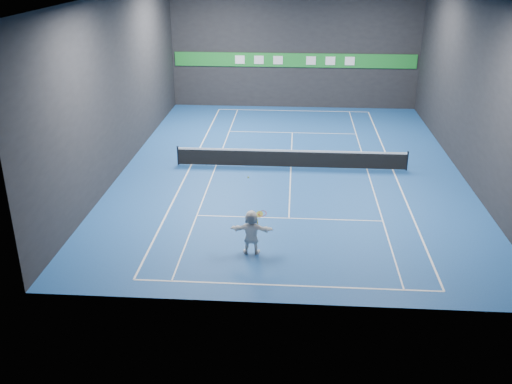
# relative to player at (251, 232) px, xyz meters

# --- Properties ---
(ground) EXTENTS (26.00, 26.00, 0.00)m
(ground) POSITION_rel_player_xyz_m (1.41, 9.61, -0.90)
(ground) COLOR #1A488F
(ground) RESTS_ON ground
(wall_back) EXTENTS (18.00, 0.10, 9.00)m
(wall_back) POSITION_rel_player_xyz_m (1.41, 22.61, 3.60)
(wall_back) COLOR black
(wall_back) RESTS_ON ground
(wall_front) EXTENTS (18.00, 0.10, 9.00)m
(wall_front) POSITION_rel_player_xyz_m (1.41, -3.39, 3.60)
(wall_front) COLOR black
(wall_front) RESTS_ON ground
(wall_left) EXTENTS (0.10, 26.00, 9.00)m
(wall_left) POSITION_rel_player_xyz_m (-7.59, 9.61, 3.60)
(wall_left) COLOR black
(wall_left) RESTS_ON ground
(wall_right) EXTENTS (0.10, 26.00, 9.00)m
(wall_right) POSITION_rel_player_xyz_m (10.41, 9.61, 3.60)
(wall_right) COLOR black
(wall_right) RESTS_ON ground
(baseline_near) EXTENTS (10.98, 0.08, 0.01)m
(baseline_near) POSITION_rel_player_xyz_m (1.41, -2.28, -0.90)
(baseline_near) COLOR white
(baseline_near) RESTS_ON ground
(baseline_far) EXTENTS (10.98, 0.08, 0.01)m
(baseline_far) POSITION_rel_player_xyz_m (1.41, 21.50, -0.90)
(baseline_far) COLOR white
(baseline_far) RESTS_ON ground
(sideline_doubles_left) EXTENTS (0.08, 23.78, 0.01)m
(sideline_doubles_left) POSITION_rel_player_xyz_m (-4.08, 9.61, -0.90)
(sideline_doubles_left) COLOR white
(sideline_doubles_left) RESTS_ON ground
(sideline_doubles_right) EXTENTS (0.08, 23.78, 0.01)m
(sideline_doubles_right) POSITION_rel_player_xyz_m (6.90, 9.61, -0.90)
(sideline_doubles_right) COLOR white
(sideline_doubles_right) RESTS_ON ground
(sideline_singles_left) EXTENTS (0.06, 23.78, 0.01)m
(sideline_singles_left) POSITION_rel_player_xyz_m (-2.70, 9.61, -0.90)
(sideline_singles_left) COLOR white
(sideline_singles_left) RESTS_ON ground
(sideline_singles_right) EXTENTS (0.06, 23.78, 0.01)m
(sideline_singles_right) POSITION_rel_player_xyz_m (5.52, 9.61, -0.90)
(sideline_singles_right) COLOR white
(sideline_singles_right) RESTS_ON ground
(service_line_near) EXTENTS (8.23, 0.06, 0.01)m
(service_line_near) POSITION_rel_player_xyz_m (1.41, 3.21, -0.90)
(service_line_near) COLOR white
(service_line_near) RESTS_ON ground
(service_line_far) EXTENTS (8.23, 0.06, 0.01)m
(service_line_far) POSITION_rel_player_xyz_m (1.41, 16.01, -0.90)
(service_line_far) COLOR white
(service_line_far) RESTS_ON ground
(center_service_line) EXTENTS (0.06, 12.80, 0.01)m
(center_service_line) POSITION_rel_player_xyz_m (1.41, 9.61, -0.90)
(center_service_line) COLOR white
(center_service_line) RESTS_ON ground
(player) EXTENTS (1.68, 0.56, 1.81)m
(player) POSITION_rel_player_xyz_m (0.00, 0.00, 0.00)
(player) COLOR white
(player) RESTS_ON ground
(tennis_ball) EXTENTS (0.07, 0.07, 0.07)m
(tennis_ball) POSITION_rel_player_xyz_m (-0.13, 0.22, 2.18)
(tennis_ball) COLOR yellow
(tennis_ball) RESTS_ON player
(tennis_net) EXTENTS (12.50, 0.10, 1.07)m
(tennis_net) POSITION_rel_player_xyz_m (1.41, 9.61, -0.36)
(tennis_net) COLOR black
(tennis_net) RESTS_ON ground
(sponsor_banner) EXTENTS (17.64, 0.11, 1.00)m
(sponsor_banner) POSITION_rel_player_xyz_m (1.41, 22.55, 2.60)
(sponsor_banner) COLOR #1D872C
(sponsor_banner) RESTS_ON wall_back
(tennis_racket) EXTENTS (0.52, 0.40, 0.56)m
(tennis_racket) POSITION_rel_player_xyz_m (0.39, 0.05, 0.74)
(tennis_racket) COLOR red
(tennis_racket) RESTS_ON player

